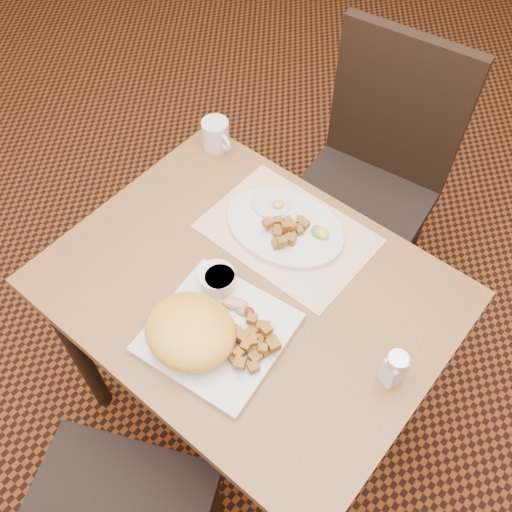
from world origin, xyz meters
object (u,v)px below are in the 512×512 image
(chair_far, at_px, (372,172))
(coffee_mug, at_px, (216,135))
(salt_shaker, at_px, (394,368))
(plate_square, at_px, (218,333))
(table, at_px, (249,310))
(plate_oval, at_px, (285,227))

(chair_far, height_order, coffee_mug, chair_far)
(salt_shaker, distance_m, coffee_mug, 0.80)
(plate_square, bearing_deg, chair_far, 96.40)
(table, height_order, plate_oval, plate_oval)
(salt_shaker, relative_size, coffee_mug, 0.94)
(chair_far, height_order, plate_square, chair_far)
(salt_shaker, bearing_deg, plate_square, -156.40)
(salt_shaker, xyz_separation_m, coffee_mug, (-0.74, 0.29, -0.01))
(table, bearing_deg, coffee_mug, 140.86)
(table, xyz_separation_m, chair_far, (-0.06, 0.69, -0.10))
(plate_oval, bearing_deg, coffee_mug, 160.84)
(plate_oval, bearing_deg, salt_shaker, -22.82)
(chair_far, bearing_deg, table, 88.27)
(chair_far, height_order, salt_shaker, chair_far)
(plate_oval, bearing_deg, plate_square, -78.16)
(plate_square, height_order, coffee_mug, coffee_mug)
(plate_square, height_order, plate_oval, plate_oval)
(coffee_mug, bearing_deg, plate_square, -47.77)
(plate_oval, distance_m, salt_shaker, 0.45)
(salt_shaker, bearing_deg, chair_far, 122.93)
(plate_square, distance_m, salt_shaker, 0.38)
(chair_far, distance_m, plate_oval, 0.55)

